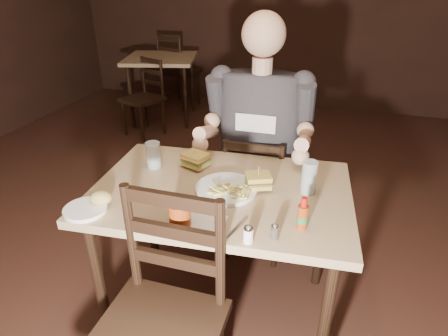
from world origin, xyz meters
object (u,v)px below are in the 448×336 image
(bg_table, at_px, (161,64))
(dinner_plate, at_px, (226,189))
(main_table, at_px, (221,204))
(glass_left, at_px, (153,155))
(syrup_dispenser, at_px, (180,212))
(hot_sauce, at_px, (303,213))
(side_plate, at_px, (86,210))
(chair_near, at_px, (156,335))
(bg_chair_near, at_px, (142,99))
(glass_right, at_px, (309,177))
(bg_chair_far, at_px, (180,71))
(chair_far, at_px, (257,194))
(diner, at_px, (259,114))

(bg_table, relative_size, dinner_plate, 3.54)
(main_table, xyz_separation_m, glass_left, (-0.39, 0.11, 0.15))
(bg_table, xyz_separation_m, syrup_dispenser, (1.50, -3.04, 0.15))
(hot_sauce, distance_m, side_plate, 0.88)
(chair_near, bearing_deg, hot_sauce, 42.19)
(bg_table, xyz_separation_m, bg_chair_near, (0.00, -0.55, -0.26))
(main_table, relative_size, bg_chair_near, 1.47)
(main_table, distance_m, glass_right, 0.42)
(bg_chair_far, bearing_deg, main_table, 130.89)
(glass_left, bearing_deg, side_plate, -102.21)
(bg_table, distance_m, syrup_dispenser, 3.39)
(chair_near, xyz_separation_m, bg_chair_near, (-1.50, 2.78, -0.07))
(bg_table, distance_m, glass_left, 2.87)
(main_table, xyz_separation_m, chair_far, (0.06, 0.57, -0.27))
(bg_chair_far, distance_m, diner, 3.24)
(diner, xyz_separation_m, glass_right, (0.32, -0.44, -0.11))
(bg_chair_near, relative_size, diner, 0.79)
(bg_table, height_order, chair_near, chair_near)
(chair_near, xyz_separation_m, diner, (0.13, 1.12, 0.47))
(chair_near, height_order, glass_left, chair_near)
(diner, bearing_deg, side_plate, -122.91)
(glass_right, relative_size, syrup_dispenser, 1.33)
(hot_sauce, height_order, side_plate, hot_sauce)
(hot_sauce, distance_m, syrup_dispenser, 0.47)
(glass_right, bearing_deg, main_table, -168.85)
(bg_chair_near, bearing_deg, glass_right, -24.01)
(hot_sauce, xyz_separation_m, side_plate, (-0.87, -0.14, -0.06))
(hot_sauce, bearing_deg, glass_right, 90.43)
(hot_sauce, relative_size, side_plate, 0.79)
(bg_table, bearing_deg, dinner_plate, -59.71)
(chair_near, height_order, syrup_dispenser, chair_near)
(glass_right, distance_m, hot_sauce, 0.28)
(dinner_plate, relative_size, glass_right, 1.78)
(main_table, height_order, glass_left, glass_left)
(glass_right, xyz_separation_m, hot_sauce, (0.00, -0.28, -0.01))
(main_table, bearing_deg, syrup_dispenser, -102.92)
(glass_left, bearing_deg, main_table, -15.71)
(bg_chair_near, relative_size, glass_right, 5.41)
(glass_right, bearing_deg, hot_sauce, -89.57)
(chair_far, bearing_deg, hot_sauce, 112.55)
(chair_far, relative_size, glass_left, 6.27)
(bg_chair_near, relative_size, glass_left, 6.23)
(bg_chair_far, relative_size, glass_right, 6.21)
(bg_chair_far, bearing_deg, bg_chair_near, 105.29)
(diner, relative_size, side_plate, 6.09)
(chair_far, xyz_separation_m, syrup_dispenser, (-0.13, -0.88, 0.41))
(chair_near, xyz_separation_m, side_plate, (-0.42, 0.26, 0.29))
(diner, height_order, glass_left, diner)
(chair_far, relative_size, dinner_plate, 3.06)
(glass_left, relative_size, hot_sauce, 0.97)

